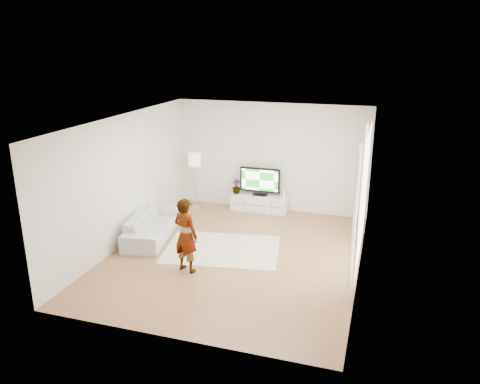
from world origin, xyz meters
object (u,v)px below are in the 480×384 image
(television, at_px, (260,180))
(player, at_px, (186,235))
(rug, at_px, (222,249))
(sofa, at_px, (152,225))
(media_console, at_px, (259,203))
(floor_lamp, at_px, (195,162))

(television, distance_m, player, 3.75)
(rug, xyz_separation_m, sofa, (-1.71, 0.13, 0.29))
(media_console, relative_size, floor_lamp, 1.01)
(player, bearing_deg, sofa, -24.34)
(television, bearing_deg, floor_lamp, -169.84)
(television, height_order, floor_lamp, floor_lamp)
(media_console, height_order, rug, media_console)
(sofa, bearing_deg, rug, -104.39)
(rug, distance_m, floor_lamp, 3.05)
(television, height_order, player, player)
(floor_lamp, bearing_deg, television, 10.16)
(sofa, xyz_separation_m, floor_lamp, (0.15, 2.17, 0.95))
(rug, bearing_deg, sofa, 175.63)
(floor_lamp, bearing_deg, player, -70.22)
(floor_lamp, bearing_deg, rug, -55.92)
(media_console, relative_size, player, 1.02)
(television, relative_size, sofa, 0.52)
(player, distance_m, floor_lamp, 3.67)
(rug, height_order, floor_lamp, floor_lamp)
(media_console, bearing_deg, floor_lamp, -170.76)
(media_console, relative_size, rug, 0.63)
(media_console, height_order, television, television)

